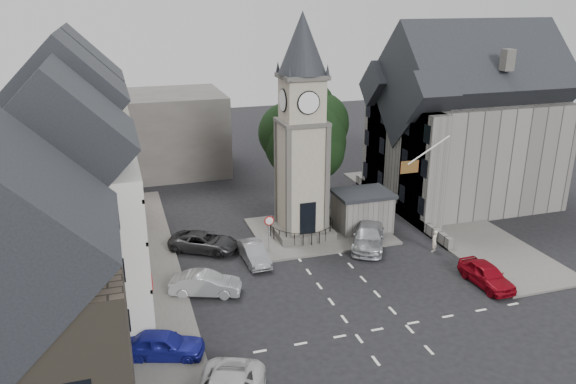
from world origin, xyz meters
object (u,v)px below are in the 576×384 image
object	(u,v)px
car_west_blue	(163,345)
stone_shelter	(362,211)
car_east_red	(487,275)
clock_tower	(302,130)
pedestrian	(434,241)

from	to	relation	value
car_west_blue	stone_shelter	bearing A→B (deg)	-35.42
stone_shelter	car_east_red	distance (m)	11.16
clock_tower	car_west_blue	xyz separation A→B (m)	(-11.50, -12.44, -7.42)
clock_tower	car_east_red	bearing A→B (deg)	-52.28
clock_tower	pedestrian	size ratio (longest dim) A/B	10.18
clock_tower	stone_shelter	distance (m)	8.15
clock_tower	stone_shelter	world-z (taller)	clock_tower
stone_shelter	pedestrian	world-z (taller)	stone_shelter
car_west_blue	car_east_red	bearing A→B (deg)	-67.51
stone_shelter	car_east_red	bearing A→B (deg)	-70.59
clock_tower	pedestrian	bearing A→B (deg)	-35.45
car_west_blue	pedestrian	size ratio (longest dim) A/B	2.58
stone_shelter	car_west_blue	xyz separation A→B (m)	(-16.30, -11.95, -0.85)
clock_tower	car_east_red	world-z (taller)	clock_tower
clock_tower	stone_shelter	bearing A→B (deg)	-5.84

